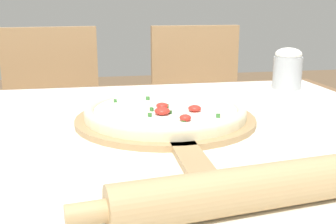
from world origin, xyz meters
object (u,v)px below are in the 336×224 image
at_px(pizza_peel, 167,122).
at_px(rolling_pin, 241,190).
at_px(chair_right, 199,117).
at_px(pizza, 166,111).
at_px(flour_cup, 288,68).
at_px(chair_left, 55,124).

height_order(pizza_peel, rolling_pin, rolling_pin).
xyz_separation_m(pizza_peel, chair_right, (0.29, 0.84, -0.23)).
bearing_deg(chair_right, pizza, -109.25).
relative_size(rolling_pin, chair_right, 0.46).
relative_size(pizza, rolling_pin, 0.82).
bearing_deg(flour_cup, pizza, -145.13).
distance_m(rolling_pin, flour_cup, 0.81).
distance_m(pizza_peel, pizza, 0.03).
bearing_deg(chair_right, flour_cup, -76.21).
relative_size(pizza_peel, pizza, 1.62).
xyz_separation_m(pizza, chair_right, (0.29, 0.82, -0.25)).
distance_m(pizza_peel, flour_cup, 0.52).
xyz_separation_m(chair_right, flour_cup, (0.13, -0.53, 0.28)).
xyz_separation_m(pizza, flour_cup, (0.42, 0.29, 0.04)).
relative_size(pizza, chair_left, 0.38).
relative_size(pizza, chair_right, 0.38).
height_order(pizza, rolling_pin, rolling_pin).
distance_m(rolling_pin, chair_right, 1.29).
xyz_separation_m(pizza_peel, rolling_pin, (0.02, -0.39, 0.02)).
distance_m(pizza_peel, chair_right, 0.92).
distance_m(chair_right, flour_cup, 0.61).
relative_size(chair_left, chair_right, 1.00).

